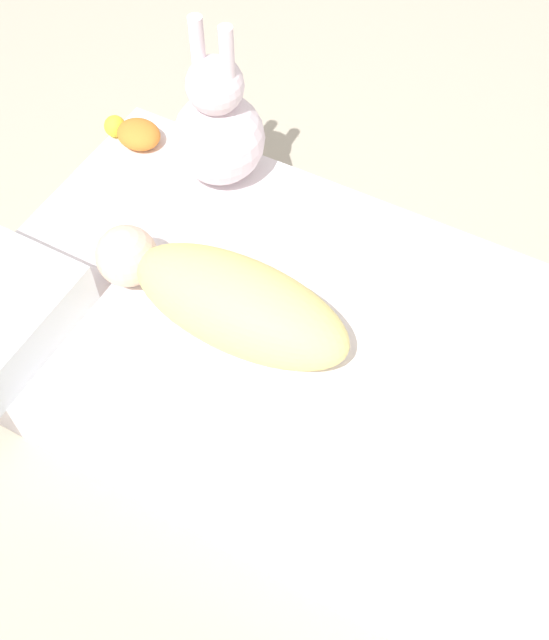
# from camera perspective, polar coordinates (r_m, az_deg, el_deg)

# --- Properties ---
(ground_plane) EXTENTS (12.00, 12.00, 0.00)m
(ground_plane) POSITION_cam_1_polar(r_m,az_deg,el_deg) (1.68, 2.42, -3.64)
(ground_plane) COLOR #B2A893
(bed_mattress) EXTENTS (1.47, 0.87, 0.12)m
(bed_mattress) POSITION_cam_1_polar(r_m,az_deg,el_deg) (1.62, 2.50, -2.55)
(bed_mattress) COLOR white
(bed_mattress) RESTS_ON ground_plane
(swaddled_baby) EXTENTS (0.59, 0.21, 0.17)m
(swaddled_baby) POSITION_cam_1_polar(r_m,az_deg,el_deg) (1.53, -3.79, 1.63)
(swaddled_baby) COLOR #EFDB7F
(swaddled_baby) RESTS_ON bed_mattress
(bunny_plush) EXTENTS (0.22, 0.22, 0.42)m
(bunny_plush) POSITION_cam_1_polar(r_m,az_deg,el_deg) (1.79, -4.31, 14.37)
(bunny_plush) COLOR silver
(bunny_plush) RESTS_ON bed_mattress
(turtle_plush) EXTENTS (0.16, 0.10, 0.06)m
(turtle_plush) POSITION_cam_1_polar(r_m,az_deg,el_deg) (1.98, -10.65, 13.85)
(turtle_plush) COLOR orange
(turtle_plush) RESTS_ON bed_mattress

